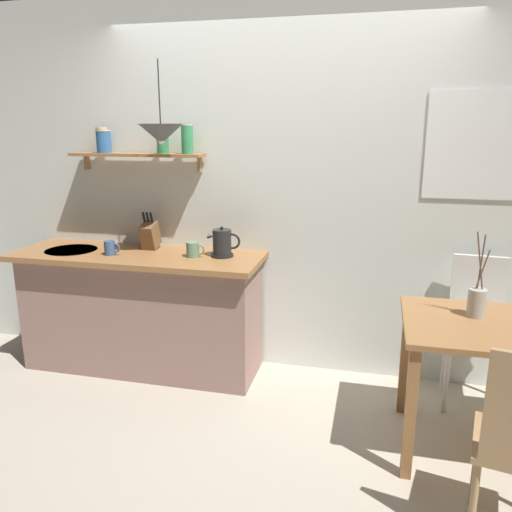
# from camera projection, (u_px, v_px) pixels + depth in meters

# --- Properties ---
(ground_plane) EXTENTS (14.00, 14.00, 0.00)m
(ground_plane) POSITION_uv_depth(u_px,v_px,m) (262.00, 403.00, 3.40)
(ground_plane) COLOR #BCB29E
(back_wall) EXTENTS (6.80, 0.11, 2.70)m
(back_wall) POSITION_uv_depth(u_px,v_px,m) (311.00, 191.00, 3.62)
(back_wall) COLOR silver
(back_wall) RESTS_ON ground_plane
(kitchen_counter) EXTENTS (1.83, 0.63, 0.90)m
(kitchen_counter) POSITION_uv_depth(u_px,v_px,m) (142.00, 310.00, 3.81)
(kitchen_counter) COLOR gray
(kitchen_counter) RESTS_ON ground_plane
(wall_shelf) EXTENTS (1.02, 0.20, 0.34)m
(wall_shelf) POSITION_uv_depth(u_px,v_px,m) (137.00, 147.00, 3.69)
(wall_shelf) COLOR #9E6B3D
(dining_table) EXTENTS (1.03, 0.76, 0.77)m
(dining_table) POSITION_uv_depth(u_px,v_px,m) (501.00, 346.00, 2.73)
(dining_table) COLOR #9E6B3D
(dining_table) RESTS_ON ground_plane
(dining_chair_far) EXTENTS (0.42, 0.41, 0.98)m
(dining_chair_far) POSITION_uv_depth(u_px,v_px,m) (476.00, 324.00, 3.33)
(dining_chair_far) COLOR white
(dining_chair_far) RESTS_ON ground_plane
(twig_vase) EXTENTS (0.10, 0.10, 0.48)m
(twig_vase) POSITION_uv_depth(u_px,v_px,m) (477.00, 302.00, 2.80)
(twig_vase) COLOR #B7B2A8
(twig_vase) RESTS_ON dining_table
(electric_kettle) EXTENTS (0.24, 0.16, 0.22)m
(electric_kettle) POSITION_uv_depth(u_px,v_px,m) (222.00, 243.00, 3.56)
(electric_kettle) COLOR black
(electric_kettle) RESTS_ON kitchen_counter
(knife_block) EXTENTS (0.11, 0.18, 0.29)m
(knife_block) POSITION_uv_depth(u_px,v_px,m) (150.00, 235.00, 3.77)
(knife_block) COLOR brown
(knife_block) RESTS_ON kitchen_counter
(coffee_mug_by_sink) EXTENTS (0.12, 0.08, 0.10)m
(coffee_mug_by_sink) POSITION_uv_depth(u_px,v_px,m) (110.00, 248.00, 3.62)
(coffee_mug_by_sink) COLOR #3D5B89
(coffee_mug_by_sink) RESTS_ON kitchen_counter
(coffee_mug_spare) EXTENTS (0.13, 0.09, 0.11)m
(coffee_mug_spare) POSITION_uv_depth(u_px,v_px,m) (193.00, 250.00, 3.56)
(coffee_mug_spare) COLOR slate
(coffee_mug_spare) RESTS_ON kitchen_counter
(pendant_lamp) EXTENTS (0.29, 0.29, 0.53)m
(pendant_lamp) POSITION_uv_depth(u_px,v_px,m) (161.00, 134.00, 3.33)
(pendant_lamp) COLOR black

